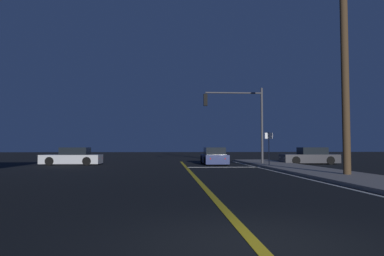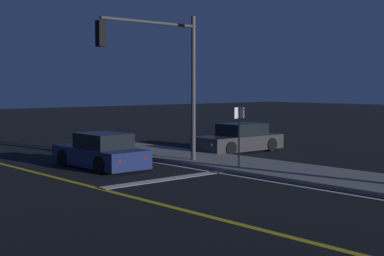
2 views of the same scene
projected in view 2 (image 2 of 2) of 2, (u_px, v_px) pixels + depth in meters
lane_line_center at (357, 254)px, 10.14m from camera, size 0.20×34.91×0.01m
stop_bar at (165, 179)px, 18.35m from camera, size 5.09×0.50×0.01m
car_side_waiting_navy at (101, 153)px, 20.97m from camera, size 1.85×4.32×1.34m
car_far_approaching_charcoal at (239, 139)px, 26.29m from camera, size 4.50×2.06×1.34m
traffic_signal_near_right at (162, 64)px, 20.91m from camera, size 4.54×0.28×5.87m
street_sign_corner at (239, 128)px, 19.88m from camera, size 0.56×0.09×2.40m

